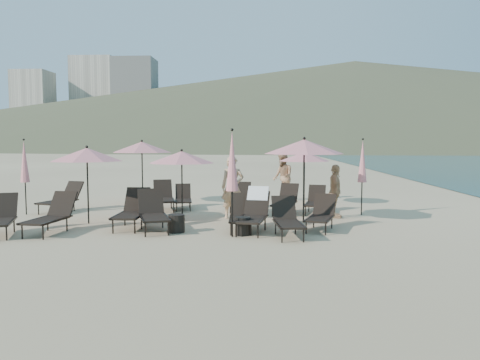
{
  "coord_description": "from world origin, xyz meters",
  "views": [
    {
      "loc": [
        0.85,
        -11.98,
        2.35
      ],
      "look_at": [
        0.07,
        3.5,
        1.1
      ],
      "focal_mm": 35.0,
      "sensor_mm": 36.0,
      "label": 1
    }
  ],
  "objects_px": {
    "lounger_1": "(132,210)",
    "umbrella_closed_2": "(24,162)",
    "beachgoer_b": "(283,177)",
    "lounger_12": "(254,211)",
    "lounger_13": "(51,215)",
    "side_table_1": "(243,226)",
    "lounger_7": "(164,196)",
    "umbrella_open_0": "(87,155)",
    "lounger_4": "(287,219)",
    "lounger_2": "(153,212)",
    "side_table_0": "(177,223)",
    "lounger_8": "(183,198)",
    "umbrella_open_2": "(304,147)",
    "beachgoer_a": "(232,187)",
    "lounger_9": "(240,198)",
    "lounger_11": "(315,201)",
    "lounger_10": "(286,200)",
    "umbrella_closed_0": "(232,162)",
    "lounger_3": "(241,214)",
    "umbrella_open_3": "(142,147)",
    "lounger_5": "(321,214)",
    "umbrella_closed_1": "(362,162)",
    "umbrella_open_1": "(182,157)",
    "umbrella_open_4": "(305,157)",
    "beachgoer_c": "(335,191)",
    "lounger_0": "(0,217)",
    "lounger_6": "(62,198)"
  },
  "relations": [
    {
      "from": "lounger_11",
      "to": "side_table_1",
      "type": "distance_m",
      "value": 4.45
    },
    {
      "from": "lounger_12",
      "to": "umbrella_open_4",
      "type": "xyz_separation_m",
      "value": [
        1.79,
        5.31,
        1.28
      ]
    },
    {
      "from": "umbrella_open_2",
      "to": "beachgoer_a",
      "type": "relative_size",
      "value": 1.31
    },
    {
      "from": "lounger_11",
      "to": "umbrella_open_4",
      "type": "xyz_separation_m",
      "value": [
        -0.19,
        2.06,
        1.4
      ]
    },
    {
      "from": "umbrella_open_3",
      "to": "beachgoer_b",
      "type": "relative_size",
      "value": 1.27
    },
    {
      "from": "umbrella_closed_0",
      "to": "lounger_13",
      "type": "bearing_deg",
      "value": 176.48
    },
    {
      "from": "lounger_3",
      "to": "lounger_12",
      "type": "bearing_deg",
      "value": -18.09
    },
    {
      "from": "lounger_1",
      "to": "umbrella_closed_2",
      "type": "bearing_deg",
      "value": 151.43
    },
    {
      "from": "lounger_6",
      "to": "umbrella_open_2",
      "type": "distance_m",
      "value": 8.38
    },
    {
      "from": "lounger_2",
      "to": "side_table_0",
      "type": "distance_m",
      "value": 0.77
    },
    {
      "from": "lounger_5",
      "to": "umbrella_open_3",
      "type": "relative_size",
      "value": 0.69
    },
    {
      "from": "lounger_3",
      "to": "umbrella_closed_0",
      "type": "height_order",
      "value": "umbrella_closed_0"
    },
    {
      "from": "side_table_0",
      "to": "lounger_13",
      "type": "bearing_deg",
      "value": -175.8
    },
    {
      "from": "lounger_0",
      "to": "lounger_4",
      "type": "distance_m",
      "value": 7.29
    },
    {
      "from": "umbrella_open_4",
      "to": "beachgoer_b",
      "type": "xyz_separation_m",
      "value": [
        -0.77,
        1.16,
        -0.86
      ]
    },
    {
      "from": "lounger_4",
      "to": "lounger_1",
      "type": "bearing_deg",
      "value": 160.1
    },
    {
      "from": "lounger_0",
      "to": "beachgoer_a",
      "type": "height_order",
      "value": "beachgoer_a"
    },
    {
      "from": "umbrella_closed_0",
      "to": "beachgoer_c",
      "type": "xyz_separation_m",
      "value": [
        3.01,
        3.15,
        -1.04
      ]
    },
    {
      "from": "lounger_13",
      "to": "side_table_1",
      "type": "xyz_separation_m",
      "value": [
        4.99,
        -0.04,
        -0.25
      ]
    },
    {
      "from": "umbrella_closed_2",
      "to": "beachgoer_c",
      "type": "relative_size",
      "value": 1.49
    },
    {
      "from": "lounger_9",
      "to": "lounger_12",
      "type": "height_order",
      "value": "lounger_12"
    },
    {
      "from": "lounger_4",
      "to": "umbrella_closed_1",
      "type": "height_order",
      "value": "umbrella_closed_1"
    },
    {
      "from": "lounger_13",
      "to": "side_table_1",
      "type": "distance_m",
      "value": 5.0
    },
    {
      "from": "lounger_8",
      "to": "beachgoer_a",
      "type": "relative_size",
      "value": 0.8
    },
    {
      "from": "umbrella_open_0",
      "to": "umbrella_open_3",
      "type": "distance_m",
      "value": 4.52
    },
    {
      "from": "lounger_12",
      "to": "beachgoer_a",
      "type": "xyz_separation_m",
      "value": [
        -0.71,
        2.1,
        0.42
      ]
    },
    {
      "from": "lounger_1",
      "to": "lounger_5",
      "type": "bearing_deg",
      "value": -1.63
    },
    {
      "from": "umbrella_open_0",
      "to": "lounger_3",
      "type": "bearing_deg",
      "value": -9.79
    },
    {
      "from": "lounger_0",
      "to": "side_table_1",
      "type": "height_order",
      "value": "lounger_0"
    },
    {
      "from": "lounger_7",
      "to": "umbrella_open_0",
      "type": "relative_size",
      "value": 0.82
    },
    {
      "from": "umbrella_closed_0",
      "to": "umbrella_closed_2",
      "type": "height_order",
      "value": "umbrella_closed_0"
    },
    {
      "from": "side_table_0",
      "to": "side_table_1",
      "type": "relative_size",
      "value": 1.02
    },
    {
      "from": "lounger_9",
      "to": "umbrella_open_3",
      "type": "height_order",
      "value": "umbrella_open_3"
    },
    {
      "from": "lounger_11",
      "to": "umbrella_open_1",
      "type": "relative_size",
      "value": 0.76
    },
    {
      "from": "beachgoer_c",
      "to": "umbrella_open_1",
      "type": "bearing_deg",
      "value": 97.87
    },
    {
      "from": "lounger_13",
      "to": "umbrella_open_4",
      "type": "distance_m",
      "value": 9.26
    },
    {
      "from": "lounger_4",
      "to": "umbrella_closed_2",
      "type": "bearing_deg",
      "value": 152.6
    },
    {
      "from": "umbrella_closed_0",
      "to": "lounger_4",
      "type": "bearing_deg",
      "value": 7.4
    },
    {
      "from": "lounger_9",
      "to": "lounger_11",
      "type": "distance_m",
      "value": 2.58
    },
    {
      "from": "lounger_10",
      "to": "beachgoer_c",
      "type": "relative_size",
      "value": 1.05
    },
    {
      "from": "umbrella_open_2",
      "to": "umbrella_closed_1",
      "type": "distance_m",
      "value": 2.53
    },
    {
      "from": "side_table_1",
      "to": "lounger_11",
      "type": "bearing_deg",
      "value": 59.62
    },
    {
      "from": "lounger_4",
      "to": "umbrella_closed_0",
      "type": "xyz_separation_m",
      "value": [
        -1.37,
        -0.18,
        1.43
      ]
    },
    {
      "from": "lounger_9",
      "to": "umbrella_open_3",
      "type": "bearing_deg",
      "value": 161.1
    },
    {
      "from": "lounger_4",
      "to": "lounger_8",
      "type": "distance_m",
      "value": 5.82
    },
    {
      "from": "lounger_10",
      "to": "umbrella_closed_0",
      "type": "height_order",
      "value": "umbrella_closed_0"
    },
    {
      "from": "beachgoer_b",
      "to": "lounger_12",
      "type": "bearing_deg",
      "value": -24.93
    },
    {
      "from": "lounger_3",
      "to": "lounger_9",
      "type": "relative_size",
      "value": 0.99
    },
    {
      "from": "umbrella_open_0",
      "to": "umbrella_closed_1",
      "type": "bearing_deg",
      "value": 13.9
    },
    {
      "from": "lounger_8",
      "to": "beachgoer_b",
      "type": "relative_size",
      "value": 0.8
    }
  ]
}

